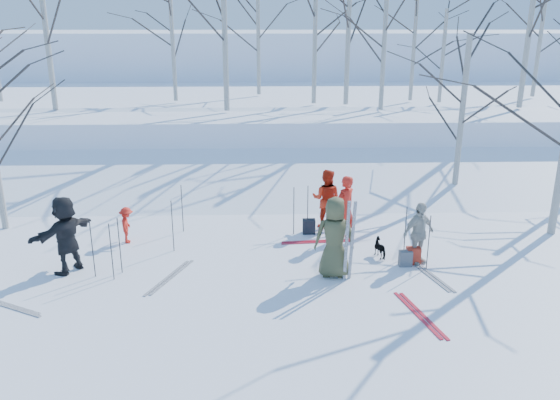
{
  "coord_description": "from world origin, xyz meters",
  "views": [
    {
      "loc": [
        -0.4,
        -11.49,
        5.47
      ],
      "look_at": [
        0.0,
        1.5,
        1.3
      ],
      "focal_mm": 35.0,
      "sensor_mm": 36.0,
      "label": 1
    }
  ],
  "objects_px": {
    "skier_cream_east": "(419,233)",
    "skier_grey_west": "(66,235)",
    "backpack_red": "(413,256)",
    "skier_olive_center": "(335,237)",
    "backpack_grey": "(405,258)",
    "skier_red_seated": "(127,225)",
    "backpack_dark": "(309,226)",
    "skier_red_north": "(345,208)",
    "dog": "(381,248)",
    "skier_redor_behind": "(326,199)"
  },
  "relations": [
    {
      "from": "skier_olive_center",
      "to": "dog",
      "type": "relative_size",
      "value": 3.39
    },
    {
      "from": "skier_grey_west",
      "to": "backpack_dark",
      "type": "height_order",
      "value": "skier_grey_west"
    },
    {
      "from": "skier_olive_center",
      "to": "skier_redor_behind",
      "type": "bearing_deg",
      "value": -90.24
    },
    {
      "from": "backpack_grey",
      "to": "backpack_dark",
      "type": "relative_size",
      "value": 0.95
    },
    {
      "from": "backpack_red",
      "to": "backpack_grey",
      "type": "bearing_deg",
      "value": -153.86
    },
    {
      "from": "skier_cream_east",
      "to": "skier_grey_west",
      "type": "xyz_separation_m",
      "value": [
        -8.2,
        -0.21,
        0.15
      ]
    },
    {
      "from": "backpack_red",
      "to": "backpack_grey",
      "type": "xyz_separation_m",
      "value": [
        -0.21,
        -0.1,
        -0.02
      ]
    },
    {
      "from": "skier_redor_behind",
      "to": "dog",
      "type": "xyz_separation_m",
      "value": [
        1.14,
        -2.13,
        -0.61
      ]
    },
    {
      "from": "dog",
      "to": "backpack_grey",
      "type": "height_order",
      "value": "dog"
    },
    {
      "from": "skier_red_north",
      "to": "skier_grey_west",
      "type": "xyz_separation_m",
      "value": [
        -6.67,
        -1.8,
        0.04
      ]
    },
    {
      "from": "skier_redor_behind",
      "to": "skier_grey_west",
      "type": "bearing_deg",
      "value": 40.69
    },
    {
      "from": "skier_red_seated",
      "to": "backpack_grey",
      "type": "distance_m",
      "value": 7.16
    },
    {
      "from": "skier_redor_behind",
      "to": "backpack_red",
      "type": "xyz_separation_m",
      "value": [
        1.82,
        -2.57,
        -0.63
      ]
    },
    {
      "from": "skier_red_north",
      "to": "backpack_dark",
      "type": "height_order",
      "value": "skier_red_north"
    },
    {
      "from": "skier_red_north",
      "to": "backpack_dark",
      "type": "bearing_deg",
      "value": -65.19
    },
    {
      "from": "skier_grey_west",
      "to": "backpack_grey",
      "type": "relative_size",
      "value": 4.8
    },
    {
      "from": "backpack_grey",
      "to": "skier_cream_east",
      "type": "bearing_deg",
      "value": 27.06
    },
    {
      "from": "skier_olive_center",
      "to": "skier_grey_west",
      "type": "distance_m",
      "value": 6.13
    },
    {
      "from": "skier_olive_center",
      "to": "skier_grey_west",
      "type": "xyz_separation_m",
      "value": [
        -6.11,
        0.43,
        -0.02
      ]
    },
    {
      "from": "skier_red_seated",
      "to": "backpack_dark",
      "type": "distance_m",
      "value": 4.86
    },
    {
      "from": "skier_olive_center",
      "to": "skier_red_north",
      "type": "relative_size",
      "value": 1.07
    },
    {
      "from": "skier_olive_center",
      "to": "backpack_red",
      "type": "height_order",
      "value": "skier_olive_center"
    },
    {
      "from": "backpack_grey",
      "to": "skier_olive_center",
      "type": "bearing_deg",
      "value": -165.02
    },
    {
      "from": "skier_cream_east",
      "to": "backpack_dark",
      "type": "distance_m",
      "value": 3.23
    },
    {
      "from": "skier_redor_behind",
      "to": "skier_cream_east",
      "type": "relative_size",
      "value": 1.1
    },
    {
      "from": "backpack_grey",
      "to": "skier_red_seated",
      "type": "bearing_deg",
      "value": 166.31
    },
    {
      "from": "skier_olive_center",
      "to": "skier_cream_east",
      "type": "xyz_separation_m",
      "value": [
        2.09,
        0.63,
        -0.17
      ]
    },
    {
      "from": "dog",
      "to": "skier_red_seated",
      "type": "bearing_deg",
      "value": -30.51
    },
    {
      "from": "skier_redor_behind",
      "to": "skier_cream_east",
      "type": "xyz_separation_m",
      "value": [
        1.92,
        -2.52,
        -0.08
      ]
    },
    {
      "from": "backpack_red",
      "to": "backpack_dark",
      "type": "relative_size",
      "value": 1.05
    },
    {
      "from": "skier_cream_east",
      "to": "backpack_dark",
      "type": "bearing_deg",
      "value": 113.02
    },
    {
      "from": "skier_redor_behind",
      "to": "dog",
      "type": "distance_m",
      "value": 2.49
    },
    {
      "from": "skier_cream_east",
      "to": "backpack_red",
      "type": "xyz_separation_m",
      "value": [
        -0.1,
        -0.06,
        -0.55
      ]
    },
    {
      "from": "skier_red_north",
      "to": "skier_redor_behind",
      "type": "xyz_separation_m",
      "value": [
        -0.39,
        0.92,
        -0.03
      ]
    },
    {
      "from": "skier_grey_west",
      "to": "dog",
      "type": "distance_m",
      "value": 7.47
    },
    {
      "from": "skier_red_north",
      "to": "dog",
      "type": "bearing_deg",
      "value": 82.65
    },
    {
      "from": "skier_red_seated",
      "to": "backpack_red",
      "type": "xyz_separation_m",
      "value": [
        7.16,
        -1.59,
        -0.27
      ]
    },
    {
      "from": "skier_olive_center",
      "to": "skier_grey_west",
      "type": "bearing_deg",
      "value": -1.18
    },
    {
      "from": "skier_red_north",
      "to": "backpack_red",
      "type": "relative_size",
      "value": 4.16
    },
    {
      "from": "skier_red_seated",
      "to": "skier_redor_behind",
      "type": "bearing_deg",
      "value": -87.96
    },
    {
      "from": "skier_grey_west",
      "to": "skier_cream_east",
      "type": "bearing_deg",
      "value": 123.37
    },
    {
      "from": "skier_cream_east",
      "to": "skier_grey_west",
      "type": "distance_m",
      "value": 8.21
    },
    {
      "from": "skier_red_seated",
      "to": "backpack_grey",
      "type": "relative_size",
      "value": 2.55
    },
    {
      "from": "skier_red_seated",
      "to": "dog",
      "type": "xyz_separation_m",
      "value": [
        6.48,
        -1.14,
        -0.25
      ]
    },
    {
      "from": "skier_red_north",
      "to": "dog",
      "type": "relative_size",
      "value": 3.17
    },
    {
      "from": "skier_red_north",
      "to": "backpack_red",
      "type": "height_order",
      "value": "skier_red_north"
    },
    {
      "from": "skier_red_north",
      "to": "dog",
      "type": "height_order",
      "value": "skier_red_north"
    },
    {
      "from": "skier_red_north",
      "to": "dog",
      "type": "distance_m",
      "value": 1.56
    },
    {
      "from": "skier_olive_center",
      "to": "skier_redor_behind",
      "type": "relative_size",
      "value": 1.11
    },
    {
      "from": "skier_cream_east",
      "to": "dog",
      "type": "relative_size",
      "value": 2.77
    }
  ]
}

